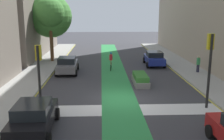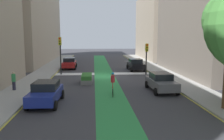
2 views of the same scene
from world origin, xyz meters
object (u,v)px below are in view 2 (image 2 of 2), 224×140
Objects in this scene: traffic_signal_near_right at (60,49)px; car_grey_left_far at (161,82)px; car_black_left_near at (136,64)px; median_planter at (87,79)px; car_blue_right_far at (46,93)px; pedestrian_sidewalk_right_a at (14,81)px; car_red_right_near at (69,63)px; cyclist_in_lane at (113,83)px; traffic_signal_near_left at (147,53)px.

traffic_signal_near_right reaches higher than car_grey_left_far.
car_black_left_near is 1.43× the size of median_planter.
pedestrian_sidewalk_right_a is (3.46, -3.99, 0.15)m from car_blue_right_far.
car_grey_left_far is at bearing 89.93° from car_black_left_near.
car_red_right_near is (0.18, -18.39, 0.00)m from car_blue_right_far.
car_blue_right_far reaches higher than median_planter.
pedestrian_sidewalk_right_a is at bearing -12.59° from cyclist_in_lane.
traffic_signal_near_left is 2.40× the size of pedestrian_sidewalk_right_a.
car_black_left_near is 18.40m from car_blue_right_far.
cyclist_in_lane reaches higher than car_black_left_near.
traffic_signal_near_right reaches higher than car_red_right_near.
traffic_signal_near_left reaches higher than cyclist_in_lane.
car_blue_right_far is 5.31m from cyclist_in_lane.
cyclist_in_lane is 0.62× the size of median_planter.
car_grey_left_far is at bearing 121.61° from car_red_right_near.
car_grey_left_far is (-9.15, -3.23, 0.00)m from car_blue_right_far.
traffic_signal_near_left is 8.68m from median_planter.
car_blue_right_far is (9.76, 11.90, -1.89)m from traffic_signal_near_left.
car_blue_right_far is at bearing 90.57° from car_red_right_near.
traffic_signal_near_left is 0.90× the size of car_black_left_near.
cyclist_in_lane is (-4.87, -2.13, 0.17)m from car_blue_right_far.
traffic_signal_near_left is 2.06× the size of cyclist_in_lane.
car_red_right_near is at bearing -14.60° from car_black_left_near.
cyclist_in_lane reaches higher than car_grey_left_far.
car_grey_left_far is (0.02, 12.72, 0.00)m from car_black_left_near.
traffic_signal_near_right is 9.59m from pedestrian_sidewalk_right_a.
car_grey_left_far reaches higher than median_planter.
cyclist_in_lane is (4.89, 9.77, -1.72)m from traffic_signal_near_left.
cyclist_in_lane is (4.28, 1.10, 0.17)m from car_grey_left_far.
car_grey_left_far is 1.00× the size of car_red_right_near.
traffic_signal_near_left is at bearing -129.34° from car_blue_right_far.
car_grey_left_far is (-9.83, 9.66, -2.39)m from traffic_signal_near_right.
car_grey_left_far is 1.43× the size of median_planter.
traffic_signal_near_left is at bearing 146.85° from car_red_right_near.
median_planter is (6.51, -4.26, -0.40)m from car_grey_left_far.
traffic_signal_near_left is 12.02m from car_red_right_near.
car_grey_left_far is 2.29× the size of cyclist_in_lane.
car_black_left_near is at bearing -127.64° from median_planter.
car_blue_right_far is 9.70m from car_grey_left_far.
car_red_right_near is (-0.50, -5.50, -2.39)m from traffic_signal_near_right.
traffic_signal_near_right is 1.07× the size of car_black_left_near.
median_planter is at bearing 31.75° from traffic_signal_near_left.
traffic_signal_near_left is 0.90× the size of car_grey_left_far.
traffic_signal_near_left is 0.90× the size of car_blue_right_far.
car_red_right_near is at bearing -102.81° from pedestrian_sidewalk_right_a.
car_red_right_near is 11.26m from median_planter.
car_grey_left_far is 12.63m from pedestrian_sidewalk_right_a.
pedestrian_sidewalk_right_a is 7.05m from median_planter.
pedestrian_sidewalk_right_a reaches higher than median_planter.
traffic_signal_near_left is at bearing -149.09° from pedestrian_sidewalk_right_a.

